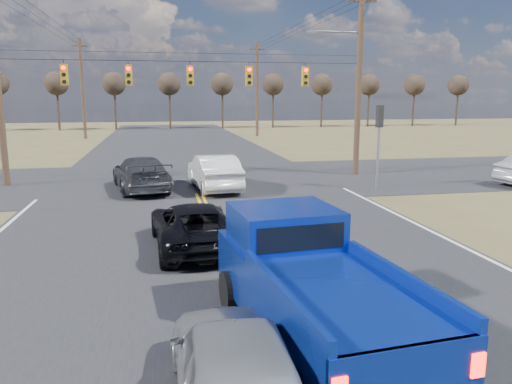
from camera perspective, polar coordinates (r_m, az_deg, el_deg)
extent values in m
plane|color=brown|center=(9.07, 1.12, -17.31)|extent=(160.00, 160.00, 0.00)
cube|color=#28282B|center=(18.39, -5.50, -2.64)|extent=(14.00, 120.00, 0.02)
cube|color=#28282B|center=(26.22, -7.24, 1.39)|extent=(120.00, 12.00, 0.02)
cylinder|color=#473323|center=(27.95, 11.67, 12.13)|extent=(0.32, 0.32, 10.00)
cube|color=#473323|center=(28.37, 12.01, 20.63)|extent=(1.60, 0.12, 0.12)
cylinder|color=black|center=(25.92, -7.57, 14.58)|extent=(18.00, 0.02, 0.02)
cylinder|color=black|center=(25.95, -7.59, 15.47)|extent=(18.00, 0.02, 0.02)
cube|color=#B28C14|center=(26.18, -21.07, 12.40)|extent=(0.34, 0.24, 1.00)
cylinder|color=#FF0C05|center=(26.06, -21.17, 13.13)|extent=(0.20, 0.06, 0.20)
cylinder|color=black|center=(26.04, -21.12, 12.41)|extent=(0.20, 0.06, 0.20)
cylinder|color=black|center=(26.03, -21.07, 11.68)|extent=(0.20, 0.06, 0.20)
cube|color=black|center=(26.03, -21.20, 13.37)|extent=(0.24, 0.14, 0.03)
cube|color=#B28C14|center=(25.86, -14.35, 12.80)|extent=(0.34, 0.24, 1.00)
cylinder|color=#FF0C05|center=(25.73, -14.40, 13.55)|extent=(0.20, 0.06, 0.20)
cylinder|color=black|center=(25.72, -14.36, 12.81)|extent=(0.20, 0.06, 0.20)
cylinder|color=black|center=(25.71, -14.33, 12.08)|extent=(0.20, 0.06, 0.20)
cube|color=black|center=(25.71, -14.41, 13.80)|extent=(0.24, 0.14, 0.03)
cube|color=#B28C14|center=(25.88, -7.53, 13.04)|extent=(0.34, 0.24, 1.00)
cylinder|color=#FF0C05|center=(25.76, -7.53, 13.78)|extent=(0.20, 0.06, 0.20)
cylinder|color=black|center=(25.74, -7.51, 13.05)|extent=(0.20, 0.06, 0.20)
cylinder|color=black|center=(25.73, -7.49, 12.32)|extent=(0.20, 0.06, 0.20)
cube|color=black|center=(25.74, -7.53, 14.03)|extent=(0.24, 0.14, 0.03)
cube|color=#B28C14|center=(26.25, -0.81, 13.10)|extent=(0.34, 0.24, 1.00)
cylinder|color=#FF0C05|center=(26.13, -0.75, 13.83)|extent=(0.20, 0.06, 0.20)
cylinder|color=black|center=(26.11, -0.75, 13.11)|extent=(0.20, 0.06, 0.20)
cylinder|color=black|center=(26.10, -0.75, 12.38)|extent=(0.20, 0.06, 0.20)
cube|color=black|center=(26.11, -0.74, 14.08)|extent=(0.24, 0.14, 0.03)
cube|color=#B28C14|center=(26.95, 5.64, 12.99)|extent=(0.34, 0.24, 1.00)
cylinder|color=#FF0C05|center=(26.83, 5.75, 13.70)|extent=(0.20, 0.06, 0.20)
cylinder|color=black|center=(26.82, 5.73, 13.00)|extent=(0.20, 0.06, 0.20)
cylinder|color=black|center=(26.81, 5.72, 12.29)|extent=(0.20, 0.06, 0.20)
cube|color=black|center=(26.81, 5.77, 13.94)|extent=(0.24, 0.14, 0.03)
cylinder|color=slate|center=(23.65, 13.76, 4.05)|extent=(0.12, 0.12, 3.20)
cube|color=black|center=(23.51, 13.96, 8.41)|extent=(0.24, 0.34, 1.00)
cylinder|color=slate|center=(27.63, 9.07, 17.64)|extent=(2.80, 0.10, 0.10)
cube|color=slate|center=(27.22, 6.37, 17.71)|extent=(0.55, 0.22, 0.14)
cylinder|color=#473323|center=(54.30, -19.21, 11.04)|extent=(0.32, 0.32, 10.00)
cube|color=#473323|center=(54.52, -19.50, 15.45)|extent=(1.60, 0.12, 0.12)
cylinder|color=#473323|center=(54.87, 0.13, 11.63)|extent=(0.32, 0.32, 10.00)
cube|color=#473323|center=(55.08, 0.13, 16.00)|extent=(1.60, 0.12, 0.12)
cylinder|color=#33261C|center=(68.93, -21.67, 8.85)|extent=(0.28, 0.28, 5.50)
sphere|color=#2D231C|center=(68.93, -21.85, 11.46)|extent=(3.00, 3.00, 3.00)
cylinder|color=#33261C|center=(68.03, -15.79, 9.18)|extent=(0.28, 0.28, 5.50)
sphere|color=#2D231C|center=(68.03, -15.93, 11.83)|extent=(3.00, 3.00, 3.00)
cylinder|color=#33261C|center=(67.85, -9.81, 9.43)|extent=(0.28, 0.28, 5.50)
sphere|color=#2D231C|center=(67.85, -9.90, 12.09)|extent=(3.00, 3.00, 3.00)
cylinder|color=#33261C|center=(68.38, -3.86, 9.57)|extent=(0.28, 0.28, 5.50)
sphere|color=#2D231C|center=(68.38, -3.89, 12.21)|extent=(3.00, 3.00, 3.00)
cylinder|color=#33261C|center=(69.62, 1.94, 9.61)|extent=(0.28, 0.28, 5.50)
sphere|color=#2D231C|center=(69.62, 1.96, 12.20)|extent=(3.00, 3.00, 3.00)
cylinder|color=#33261C|center=(71.52, 7.49, 9.56)|extent=(0.28, 0.28, 5.50)
sphere|color=#2D231C|center=(71.53, 7.56, 12.08)|extent=(3.00, 3.00, 3.00)
cylinder|color=#33261C|center=(74.05, 12.71, 9.43)|extent=(0.28, 0.28, 5.50)
sphere|color=#2D231C|center=(74.05, 12.81, 11.87)|extent=(3.00, 3.00, 3.00)
cylinder|color=#33261C|center=(77.12, 17.54, 9.24)|extent=(0.28, 0.28, 5.50)
sphere|color=#2D231C|center=(77.12, 17.67, 11.58)|extent=(3.00, 3.00, 3.00)
cylinder|color=#33261C|center=(80.69, 21.96, 9.01)|extent=(0.28, 0.28, 5.50)
sphere|color=#2D231C|center=(80.69, 22.12, 11.24)|extent=(3.00, 3.00, 3.00)
cylinder|color=black|center=(7.92, 19.28, -18.98)|extent=(0.41, 0.86, 0.83)
cylinder|color=black|center=(10.26, -2.85, -11.26)|extent=(0.41, 0.86, 0.83)
cylinder|color=black|center=(10.87, 7.52, -10.06)|extent=(0.41, 0.86, 0.83)
cube|color=navy|center=(8.70, 6.65, -11.79)|extent=(2.62, 5.81, 1.04)
cube|color=navy|center=(9.76, 3.26, -3.90)|extent=(2.09, 1.95, 0.75)
cube|color=black|center=(8.98, 5.14, -5.24)|extent=(1.67, 0.22, 0.47)
cube|color=navy|center=(7.18, 2.85, -11.36)|extent=(0.43, 3.44, 0.21)
cube|color=navy|center=(8.03, 16.51, -9.38)|extent=(0.43, 3.44, 0.21)
cube|color=navy|center=(6.41, 17.14, -18.93)|extent=(2.09, 0.28, 0.63)
cube|color=#FF0C05|center=(6.91, 23.99, -17.59)|extent=(0.19, 0.08, 0.31)
imported|color=gray|center=(6.99, -2.25, -19.66)|extent=(1.86, 4.34, 1.46)
imported|color=black|center=(14.36, -7.16, -3.82)|extent=(2.50, 4.88, 1.32)
imported|color=silver|center=(23.27, -4.82, 2.29)|extent=(2.17, 5.13, 1.65)
imported|color=#333338|center=(23.58, -12.99, 2.07)|extent=(3.09, 5.71, 1.57)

